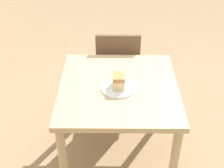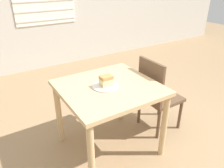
{
  "view_description": "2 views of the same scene",
  "coord_description": "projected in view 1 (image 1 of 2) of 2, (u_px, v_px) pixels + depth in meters",
  "views": [
    {
      "loc": [
        -1.98,
        0.37,
        2.06
      ],
      "look_at": [
        -0.19,
        0.38,
        0.81
      ],
      "focal_mm": 50.0,
      "sensor_mm": 36.0,
      "label": 1
    },
    {
      "loc": [
        -1.09,
        -1.25,
        1.69
      ],
      "look_at": [
        -0.12,
        0.29,
        0.79
      ],
      "focal_mm": 35.0,
      "sensor_mm": 36.0,
      "label": 2
    }
  ],
  "objects": [
    {
      "name": "ground_plane",
      "position": [
        155.0,
        145.0,
        2.8
      ],
      "size": [
        14.0,
        14.0,
        0.0
      ],
      "primitive_type": "plane",
      "color": "#997A56"
    },
    {
      "name": "cake_slice",
      "position": [
        119.0,
        81.0,
        2.21
      ],
      "size": [
        0.11,
        0.09,
        0.1
      ],
      "color": "#E5CC89",
      "rests_on": "plate"
    },
    {
      "name": "chair_near_window",
      "position": [
        118.0,
        70.0,
        2.96
      ],
      "size": [
        0.41,
        0.41,
        0.89
      ],
      "rotation": [
        0.0,
        0.0,
        1.57
      ],
      "color": "brown",
      "rests_on": "ground_plane"
    },
    {
      "name": "plate",
      "position": [
        118.0,
        88.0,
        2.24
      ],
      "size": [
        0.25,
        0.25,
        0.01
      ],
      "color": "white",
      "rests_on": "dining_table_near"
    },
    {
      "name": "dining_table_near",
      "position": [
        118.0,
        98.0,
        2.34
      ],
      "size": [
        0.91,
        0.86,
        0.75
      ],
      "color": "tan",
      "rests_on": "ground_plane"
    }
  ]
}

